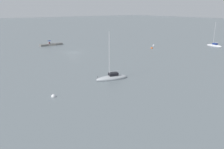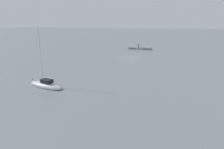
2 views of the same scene
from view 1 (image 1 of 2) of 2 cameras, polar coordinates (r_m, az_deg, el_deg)
name	(u,v)px [view 1 (image 1 of 2)]	position (r m, az deg, el deg)	size (l,w,h in m)	color
ground_plane	(74,53)	(70.83, -9.36, 5.29)	(500.00, 500.00, 0.00)	slate
seawall_pier	(51,44)	(86.00, -14.63, 7.10)	(8.10, 1.79, 0.66)	slate
person_seated_maroon_left	(50,43)	(85.69, -15.02, 7.44)	(0.49, 0.66, 0.73)	#1E2333
umbrella_open_navy	(49,41)	(85.50, -15.05, 8.01)	(1.44, 1.44, 1.31)	black
sailboat_white_far	(214,46)	(88.59, 23.69, 6.49)	(2.03, 5.79, 8.52)	silver
sailboat_grey_outer	(112,78)	(43.83, -0.03, -0.77)	(6.43, 3.12, 9.22)	#ADB2B7
mooring_buoy_near	(152,48)	(78.13, 9.69, 6.37)	(0.64, 0.64, 0.64)	#EA5914
mooring_buoy_mid	(154,46)	(83.63, 10.12, 6.98)	(0.65, 0.65, 0.65)	white
mooring_buoy_far	(53,96)	(36.44, -14.14, -5.19)	(0.64, 0.64, 0.64)	white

